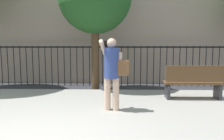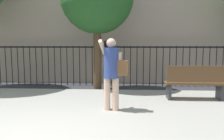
% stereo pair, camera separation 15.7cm
% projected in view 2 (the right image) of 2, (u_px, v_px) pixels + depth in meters
% --- Properties ---
extents(sidewalk, '(28.00, 4.40, 0.15)m').
position_uv_depth(sidewalk, '(55.00, 110.00, 5.50)').
color(sidewalk, '#9E9B93').
rests_on(sidewalk, ground).
extents(iron_fence, '(12.03, 0.04, 1.60)m').
position_uv_depth(iron_fence, '(83.00, 60.00, 9.05)').
color(iron_fence, black).
rests_on(iron_fence, ground).
extents(pedestrian_on_phone, '(0.69, 0.49, 1.66)m').
position_uv_depth(pedestrian_on_phone, '(112.00, 69.00, 5.15)').
color(pedestrian_on_phone, beige).
rests_on(pedestrian_on_phone, sidewalk).
extents(street_bench, '(1.60, 0.45, 0.95)m').
position_uv_depth(street_bench, '(195.00, 82.00, 6.16)').
color(street_bench, brown).
rests_on(street_bench, sidewalk).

